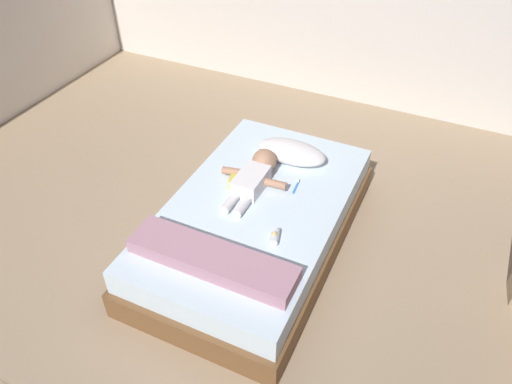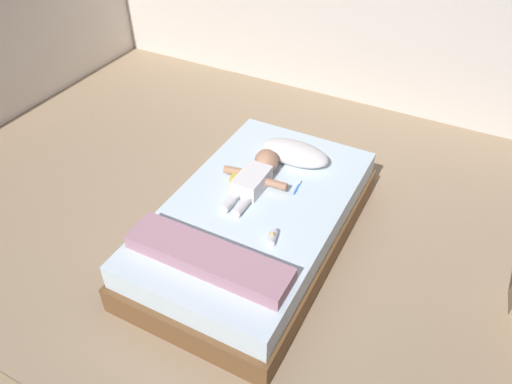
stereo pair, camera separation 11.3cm
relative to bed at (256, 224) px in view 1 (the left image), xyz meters
The scene contains 8 objects.
ground_plane 0.64m from the bed, 94.40° to the right, with size 8.00×8.00×0.00m, color tan.
bed is the anchor object (origin of this frame).
pillow 0.63m from the bed, 86.72° to the left, with size 0.53×0.26×0.15m.
baby 0.35m from the bed, 116.70° to the left, with size 0.50×0.64×0.18m.
toothbrush 0.40m from the bed, 56.01° to the left, with size 0.03×0.15×0.02m.
blanket 0.67m from the bed, 90.00° to the right, with size 1.05×0.26×0.10m.
toy_block 0.33m from the bed, 154.83° to the left, with size 0.10×0.10×0.08m.
baby_bottle 0.44m from the bed, 46.62° to the right, with size 0.08×0.12×0.08m.
Camera 1 is at (1.12, -1.69, 2.63)m, focal length 34.40 mm.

